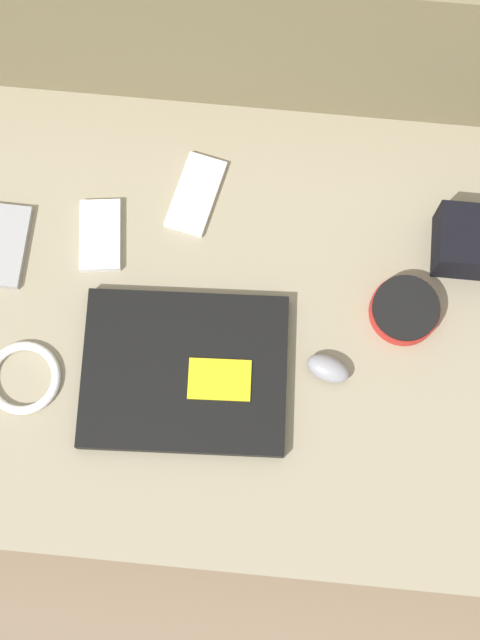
# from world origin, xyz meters

# --- Properties ---
(ground_plane) EXTENTS (8.00, 8.00, 0.00)m
(ground_plane) POSITION_xyz_m (0.00, 0.00, 0.00)
(ground_plane) COLOR #7A6651
(couch_seat) EXTENTS (1.11, 0.71, 0.13)m
(couch_seat) POSITION_xyz_m (0.00, 0.00, 0.07)
(couch_seat) COLOR gray
(couch_seat) RESTS_ON ground_plane
(couch_backrest) EXTENTS (1.11, 0.20, 0.44)m
(couch_backrest) POSITION_xyz_m (0.00, 0.46, 0.22)
(couch_backrest) COLOR #756B4C
(couch_backrest) RESTS_ON ground_plane
(laptop) EXTENTS (0.31, 0.25, 0.03)m
(laptop) POSITION_xyz_m (-0.07, -0.08, 0.14)
(laptop) COLOR black
(laptop) RESTS_ON couch_seat
(computer_mouse) EXTENTS (0.07, 0.06, 0.03)m
(computer_mouse) POSITION_xyz_m (0.13, -0.06, 0.15)
(computer_mouse) COLOR gray
(computer_mouse) RESTS_ON couch_seat
(speaker_puck) EXTENTS (0.10, 0.10, 0.03)m
(speaker_puck) POSITION_xyz_m (0.24, 0.04, 0.15)
(speaker_puck) COLOR red
(speaker_puck) RESTS_ON couch_seat
(phone_silver) EXTENTS (0.07, 0.13, 0.01)m
(phone_silver) POSITION_xyz_m (-0.37, 0.09, 0.14)
(phone_silver) COLOR #99999E
(phone_silver) RESTS_ON couch_seat
(phone_black) EXTENTS (0.08, 0.12, 0.01)m
(phone_black) POSITION_xyz_m (-0.22, 0.12, 0.14)
(phone_black) COLOR silver
(phone_black) RESTS_ON couch_seat
(phone_small) EXTENTS (0.09, 0.14, 0.01)m
(phone_small) POSITION_xyz_m (-0.09, 0.20, 0.14)
(phone_small) COLOR silver
(phone_small) RESTS_ON couch_seat
(camera_pouch) EXTENTS (0.13, 0.10, 0.07)m
(camera_pouch) POSITION_xyz_m (0.34, 0.15, 0.17)
(camera_pouch) COLOR black
(camera_pouch) RESTS_ON couch_seat
(cable_coil) EXTENTS (0.11, 0.11, 0.01)m
(cable_coil) POSITION_xyz_m (-0.31, -0.11, 0.14)
(cable_coil) COLOR white
(cable_coil) RESTS_ON couch_seat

